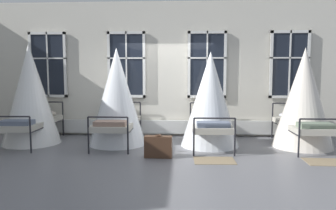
% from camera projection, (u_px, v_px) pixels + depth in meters
% --- Properties ---
extents(ground, '(19.81, 19.81, 0.00)m').
position_uv_depth(ground, '(164.00, 146.00, 7.72)').
color(ground, slate).
extents(back_wall_with_windows, '(10.90, 0.10, 3.60)m').
position_uv_depth(back_wall_with_windows, '(167.00, 69.00, 8.87)').
color(back_wall_with_windows, beige).
rests_on(back_wall_with_windows, ground).
extents(window_bank, '(7.50, 0.10, 2.74)m').
position_uv_depth(window_bank, '(166.00, 97.00, 8.82)').
color(window_bank, black).
rests_on(window_bank, ground).
extents(cot_first, '(1.36, 2.00, 2.41)m').
position_uv_depth(cot_first, '(30.00, 96.00, 7.89)').
color(cot_first, black).
rests_on(cot_first, ground).
extents(cot_second, '(1.36, 1.99, 2.30)m').
position_uv_depth(cot_second, '(117.00, 98.00, 7.81)').
color(cot_second, black).
rests_on(cot_second, ground).
extents(cot_third, '(1.36, 2.01, 2.21)m').
position_uv_depth(cot_third, '(210.00, 101.00, 7.65)').
color(cot_third, black).
rests_on(cot_third, ground).
extents(cot_fourth, '(1.36, 2.00, 2.29)m').
position_uv_depth(cot_fourth, '(304.00, 99.00, 7.52)').
color(cot_fourth, black).
rests_on(cot_fourth, ground).
extents(rug_third, '(0.81, 0.58, 0.01)m').
position_uv_depth(rug_third, '(214.00, 160.00, 6.42)').
color(rug_third, '#8E7A5B').
rests_on(rug_third, ground).
extents(rug_fourth, '(0.82, 0.58, 0.01)m').
position_uv_depth(rug_fourth, '(327.00, 162.00, 6.31)').
color(rug_fourth, '#8E7A5B').
rests_on(rug_fourth, ground).
extents(suitcase_dark, '(0.57, 0.24, 0.47)m').
position_uv_depth(suitcase_dark, '(158.00, 147.00, 6.66)').
color(suitcase_dark, '#472D1E').
rests_on(suitcase_dark, ground).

